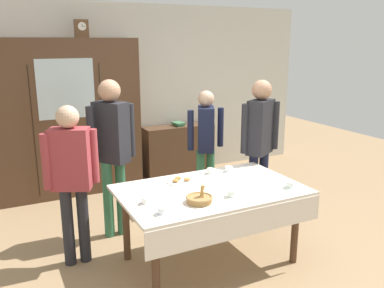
{
  "coord_description": "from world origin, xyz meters",
  "views": [
    {
      "loc": [
        -1.79,
        -3.39,
        2.15
      ],
      "look_at": [
        0.0,
        0.2,
        1.12
      ],
      "focal_mm": 37.67,
      "sensor_mm": 36.0,
      "label": 1
    }
  ],
  "objects_px": {
    "wall_cabinet": "(66,119)",
    "book_stack": "(178,124)",
    "tea_cup_front_edge": "(146,201)",
    "person_beside_shelf": "(206,138)",
    "tea_cup_mid_left": "(211,171)",
    "pastry_plate": "(181,181)",
    "person_near_right_end": "(72,171)",
    "person_by_cabinet": "(112,143)",
    "spoon_far_right": "(153,194)",
    "spoon_mid_left": "(248,172)",
    "spoon_far_left": "(235,176)",
    "mantel_clock": "(81,29)",
    "tea_cup_far_left": "(229,170)",
    "bread_basket": "(199,199)",
    "tea_cup_back_edge": "(290,185)",
    "tea_cup_near_left": "(162,211)",
    "person_behind_table_right": "(260,137)",
    "dining_table": "(212,199)",
    "tea_cup_mid_right": "(231,194)",
    "bookshelf_low": "(179,150)"
  },
  "relations": [
    {
      "from": "tea_cup_far_left",
      "to": "bread_basket",
      "type": "xyz_separation_m",
      "value": [
        -0.68,
        -0.62,
        0.01
      ]
    },
    {
      "from": "spoon_far_left",
      "to": "tea_cup_mid_left",
      "type": "bearing_deg",
      "value": 135.18
    },
    {
      "from": "spoon_mid_left",
      "to": "mantel_clock",
      "type": "bearing_deg",
      "value": 117.83
    },
    {
      "from": "person_beside_shelf",
      "to": "spoon_far_right",
      "type": "bearing_deg",
      "value": -135.3
    },
    {
      "from": "bookshelf_low",
      "to": "tea_cup_near_left",
      "type": "xyz_separation_m",
      "value": [
        -1.5,
        -2.96,
        0.39
      ]
    },
    {
      "from": "tea_cup_back_edge",
      "to": "tea_cup_mid_left",
      "type": "distance_m",
      "value": 0.86
    },
    {
      "from": "mantel_clock",
      "to": "bread_basket",
      "type": "xyz_separation_m",
      "value": [
        0.34,
        -2.82,
        -1.51
      ]
    },
    {
      "from": "tea_cup_mid_left",
      "to": "bread_basket",
      "type": "bearing_deg",
      "value": -126.18
    },
    {
      "from": "person_beside_shelf",
      "to": "person_near_right_end",
      "type": "height_order",
      "value": "person_near_right_end"
    },
    {
      "from": "tea_cup_near_left",
      "to": "person_by_cabinet",
      "type": "relative_size",
      "value": 0.07
    },
    {
      "from": "tea_cup_mid_left",
      "to": "tea_cup_back_edge",
      "type": "bearing_deg",
      "value": -56.06
    },
    {
      "from": "tea_cup_front_edge",
      "to": "spoon_far_left",
      "type": "height_order",
      "value": "tea_cup_front_edge"
    },
    {
      "from": "bookshelf_low",
      "to": "mantel_clock",
      "type": "bearing_deg",
      "value": -177.99
    },
    {
      "from": "tea_cup_near_left",
      "to": "tea_cup_mid_right",
      "type": "height_order",
      "value": "same"
    },
    {
      "from": "tea_cup_mid_right",
      "to": "spoon_far_right",
      "type": "distance_m",
      "value": 0.73
    },
    {
      "from": "mantel_clock",
      "to": "spoon_far_left",
      "type": "distance_m",
      "value": 3.0
    },
    {
      "from": "spoon_far_right",
      "to": "person_near_right_end",
      "type": "relative_size",
      "value": 0.08
    },
    {
      "from": "bookshelf_low",
      "to": "bread_basket",
      "type": "bearing_deg",
      "value": -111.21
    },
    {
      "from": "person_near_right_end",
      "to": "book_stack",
      "type": "bearing_deg",
      "value": 44.96
    },
    {
      "from": "tea_cup_near_left",
      "to": "person_beside_shelf",
      "type": "bearing_deg",
      "value": 51.76
    },
    {
      "from": "tea_cup_back_edge",
      "to": "pastry_plate",
      "type": "height_order",
      "value": "tea_cup_back_edge"
    },
    {
      "from": "bookshelf_low",
      "to": "tea_cup_back_edge",
      "type": "xyz_separation_m",
      "value": [
        -0.16,
        -2.94,
        0.39
      ]
    },
    {
      "from": "wall_cabinet",
      "to": "tea_cup_back_edge",
      "type": "bearing_deg",
      "value": -61.17
    },
    {
      "from": "wall_cabinet",
      "to": "tea_cup_mid_left",
      "type": "xyz_separation_m",
      "value": [
        1.11,
        -2.18,
        -0.3
      ]
    },
    {
      "from": "tea_cup_mid_left",
      "to": "pastry_plate",
      "type": "relative_size",
      "value": 0.46
    },
    {
      "from": "pastry_plate",
      "to": "person_near_right_end",
      "type": "height_order",
      "value": "person_near_right_end"
    },
    {
      "from": "bread_basket",
      "to": "person_by_cabinet",
      "type": "height_order",
      "value": "person_by_cabinet"
    },
    {
      "from": "mantel_clock",
      "to": "person_near_right_end",
      "type": "height_order",
      "value": "mantel_clock"
    },
    {
      "from": "person_beside_shelf",
      "to": "person_near_right_end",
      "type": "bearing_deg",
      "value": -158.52
    },
    {
      "from": "tea_cup_back_edge",
      "to": "person_behind_table_right",
      "type": "distance_m",
      "value": 1.0
    },
    {
      "from": "person_beside_shelf",
      "to": "bookshelf_low",
      "type": "bearing_deg",
      "value": 80.77
    },
    {
      "from": "tea_cup_mid_left",
      "to": "person_beside_shelf",
      "type": "bearing_deg",
      "value": 64.61
    },
    {
      "from": "book_stack",
      "to": "wall_cabinet",
      "type": "bearing_deg",
      "value": -178.35
    },
    {
      "from": "tea_cup_far_left",
      "to": "pastry_plate",
      "type": "distance_m",
      "value": 0.61
    },
    {
      "from": "person_behind_table_right",
      "to": "tea_cup_near_left",
      "type": "bearing_deg",
      "value": -150.22
    },
    {
      "from": "dining_table",
      "to": "spoon_far_left",
      "type": "relative_size",
      "value": 14.68
    },
    {
      "from": "tea_cup_near_left",
      "to": "tea_cup_mid_right",
      "type": "distance_m",
      "value": 0.71
    },
    {
      "from": "tea_cup_near_left",
      "to": "person_near_right_end",
      "type": "bearing_deg",
      "value": 120.91
    },
    {
      "from": "wall_cabinet",
      "to": "person_by_cabinet",
      "type": "height_order",
      "value": "wall_cabinet"
    },
    {
      "from": "person_near_right_end",
      "to": "person_by_cabinet",
      "type": "distance_m",
      "value": 0.67
    },
    {
      "from": "tea_cup_mid_left",
      "to": "person_near_right_end",
      "type": "height_order",
      "value": "person_near_right_end"
    },
    {
      "from": "person_behind_table_right",
      "to": "person_by_cabinet",
      "type": "height_order",
      "value": "person_by_cabinet"
    },
    {
      "from": "book_stack",
      "to": "tea_cup_mid_left",
      "type": "xyz_separation_m",
      "value": [
        -0.64,
        -2.23,
        -0.06
      ]
    },
    {
      "from": "tea_cup_front_edge",
      "to": "person_beside_shelf",
      "type": "xyz_separation_m",
      "value": [
        1.33,
        1.37,
        0.13
      ]
    },
    {
      "from": "tea_cup_front_edge",
      "to": "bread_basket",
      "type": "xyz_separation_m",
      "value": [
        0.43,
        -0.18,
        0.01
      ]
    },
    {
      "from": "tea_cup_near_left",
      "to": "tea_cup_far_left",
      "type": "xyz_separation_m",
      "value": [
        1.07,
        0.7,
        0.0
      ]
    },
    {
      "from": "wall_cabinet",
      "to": "book_stack",
      "type": "height_order",
      "value": "wall_cabinet"
    },
    {
      "from": "spoon_far_right",
      "to": "spoon_mid_left",
      "type": "height_order",
      "value": "same"
    },
    {
      "from": "mantel_clock",
      "to": "pastry_plate",
      "type": "height_order",
      "value": "mantel_clock"
    },
    {
      "from": "tea_cup_mid_right",
      "to": "tea_cup_mid_left",
      "type": "distance_m",
      "value": 0.68
    }
  ]
}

